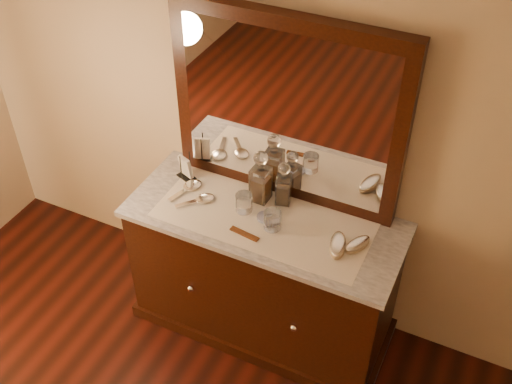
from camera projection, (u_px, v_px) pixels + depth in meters
dresser_cabinet at (264, 276)px, 3.42m from camera, size 1.40×0.55×0.82m
dresser_plinth at (263, 317)px, 3.66m from camera, size 1.46×0.59×0.08m
knob_left at (191, 288)px, 3.30m from camera, size 0.04×0.04×0.04m
knob_right at (294, 328)px, 3.10m from camera, size 0.04×0.04×0.04m
marble_top at (264, 220)px, 3.14m from camera, size 1.44×0.59×0.03m
mirror_frame at (287, 111)px, 2.98m from camera, size 1.20×0.08×1.00m
mirror_glass at (284, 115)px, 2.96m from camera, size 1.06×0.01×0.86m
lace_runner at (263, 220)px, 3.12m from camera, size 1.10×0.45×0.00m
pin_dish at (265, 217)px, 3.12m from camera, size 0.10×0.10×0.02m
comb at (244, 234)px, 3.03m from camera, size 0.16×0.05×0.01m
napkin_rack at (186, 168)px, 3.34m from camera, size 0.12×0.10×0.16m
decanter_left at (261, 181)px, 3.17m from camera, size 0.10×0.10×0.31m
decanter_right at (284, 187)px, 3.16m from camera, size 0.09×0.09×0.25m
brush_near at (338, 245)px, 2.95m from camera, size 0.12×0.19×0.05m
brush_far at (357, 245)px, 2.95m from camera, size 0.13×0.17×0.04m
hand_mirror_outer at (190, 187)px, 3.30m from camera, size 0.12×0.23×0.02m
hand_mirror_inner at (201, 199)px, 3.22m from camera, size 0.18×0.20×0.02m
tumblers at (258, 211)px, 3.09m from camera, size 0.27×0.14×0.10m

